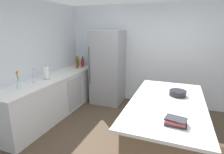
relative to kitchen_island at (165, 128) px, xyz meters
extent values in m
plane|color=#4C3D2D|center=(-0.47, -0.12, -0.47)|extent=(7.20, 7.20, 0.00)
cube|color=silver|center=(-0.47, 2.13, 0.83)|extent=(6.00, 0.10, 2.60)
cube|color=silver|center=(-2.92, -0.12, 0.83)|extent=(0.10, 6.00, 2.60)
cube|color=silver|center=(-2.54, 0.55, -0.02)|extent=(0.66, 2.86, 0.89)
cube|color=white|center=(-2.54, 0.55, 0.44)|extent=(0.69, 2.89, 0.03)
cube|color=#B2B5BA|center=(-2.21, 0.90, -0.02)|extent=(0.01, 0.60, 0.75)
cube|color=#7A6047|center=(0.00, 0.00, -0.03)|extent=(0.90, 1.85, 0.88)
cube|color=white|center=(0.00, 0.00, 0.44)|extent=(1.06, 2.05, 0.04)
cube|color=#93969B|center=(-1.66, 1.71, 0.50)|extent=(0.80, 0.72, 1.93)
cylinder|color=#4C4C51|center=(-2.02, 1.33, 0.60)|extent=(0.02, 0.02, 0.97)
cylinder|color=silver|center=(-2.60, 0.04, 0.46)|extent=(0.05, 0.05, 0.02)
cylinder|color=silver|center=(-2.60, 0.04, 0.61)|extent=(0.02, 0.02, 0.28)
cylinder|color=silver|center=(-2.54, 0.04, 0.73)|extent=(0.14, 0.02, 0.02)
cylinder|color=silver|center=(-2.56, -0.35, 0.53)|extent=(0.08, 0.08, 0.14)
cylinder|color=#4C7F3D|center=(-2.58, -0.34, 0.63)|extent=(0.01, 0.03, 0.25)
sphere|color=orange|center=(-2.58, -0.34, 0.76)|extent=(0.04, 0.04, 0.04)
cylinder|color=#4C7F3D|center=(-2.56, -0.35, 0.62)|extent=(0.01, 0.01, 0.22)
sphere|color=orange|center=(-2.56, -0.35, 0.73)|extent=(0.04, 0.04, 0.04)
cylinder|color=#4C7F3D|center=(-2.55, -0.34, 0.64)|extent=(0.01, 0.05, 0.26)
sphere|color=orange|center=(-2.55, -0.34, 0.77)|extent=(0.04, 0.04, 0.04)
cylinder|color=gray|center=(-2.54, 0.36, 0.46)|extent=(0.14, 0.14, 0.01)
cylinder|color=white|center=(-2.54, 0.36, 0.60)|extent=(0.11, 0.11, 0.26)
cylinder|color=gray|center=(-2.54, 0.36, 0.75)|extent=(0.02, 0.02, 0.04)
cylinder|color=#5B3319|center=(-2.52, 1.87, 0.56)|extent=(0.07, 0.07, 0.21)
cylinder|color=#5B3319|center=(-2.52, 1.87, 0.69)|extent=(0.03, 0.03, 0.07)
cylinder|color=black|center=(-2.52, 1.87, 0.73)|extent=(0.03, 0.03, 0.01)
cylinder|color=olive|center=(-2.61, 1.78, 0.57)|extent=(0.06, 0.06, 0.22)
cylinder|color=olive|center=(-2.61, 1.78, 0.71)|extent=(0.02, 0.02, 0.06)
cylinder|color=black|center=(-2.61, 1.78, 0.75)|extent=(0.02, 0.02, 0.01)
cylinder|color=red|center=(-2.45, 1.70, 0.54)|extent=(0.05, 0.05, 0.18)
cylinder|color=red|center=(-2.45, 1.70, 0.66)|extent=(0.02, 0.02, 0.06)
cylinder|color=black|center=(-2.45, 1.70, 0.69)|extent=(0.02, 0.02, 0.01)
cylinder|color=brown|center=(-2.54, 1.60, 0.57)|extent=(0.07, 0.07, 0.23)
cylinder|color=brown|center=(-2.54, 1.60, 0.71)|extent=(0.03, 0.03, 0.07)
cylinder|color=black|center=(-2.54, 1.60, 0.75)|extent=(0.03, 0.03, 0.01)
cylinder|color=#994C23|center=(-2.50, 1.50, 0.57)|extent=(0.05, 0.05, 0.23)
cylinder|color=#994C23|center=(-2.50, 1.50, 0.72)|extent=(0.02, 0.02, 0.09)
cylinder|color=black|center=(-2.50, 1.50, 0.77)|extent=(0.02, 0.02, 0.01)
cube|color=#2D2D33|center=(0.14, -0.66, 0.47)|extent=(0.24, 0.17, 0.03)
cube|color=#A83338|center=(0.14, -0.66, 0.50)|extent=(0.23, 0.19, 0.03)
cube|color=#2D2D33|center=(0.14, -0.66, 0.53)|extent=(0.25, 0.20, 0.02)
cylinder|color=black|center=(0.14, 0.30, 0.50)|extent=(0.27, 0.27, 0.09)
camera|label=1|loc=(0.11, -2.60, 1.51)|focal=28.52mm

